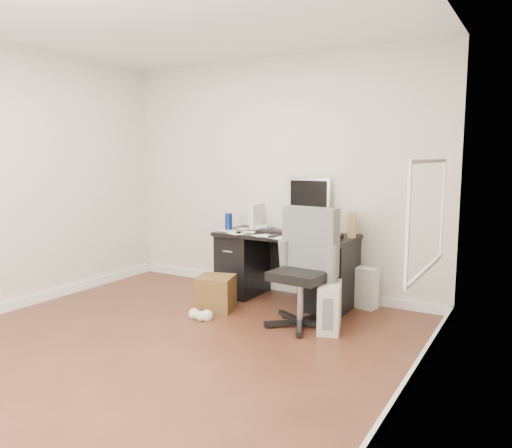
{
  "coord_description": "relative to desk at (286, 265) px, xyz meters",
  "views": [
    {
      "loc": [
        2.71,
        -3.14,
        1.58
      ],
      "look_at": [
        0.19,
        1.2,
        0.9
      ],
      "focal_mm": 35.0,
      "sensor_mm": 36.0,
      "label": 1
    }
  ],
  "objects": [
    {
      "name": "ground",
      "position": [
        -0.3,
        -1.65,
        -0.4
      ],
      "size": [
        4.0,
        4.0,
        0.0
      ],
      "primitive_type": "plane",
      "color": "#472317",
      "rests_on": "ground"
    },
    {
      "name": "room_shell",
      "position": [
        -0.27,
        -1.62,
        1.26
      ],
      "size": [
        4.02,
        4.02,
        2.71
      ],
      "color": "beige",
      "rests_on": "ground"
    },
    {
      "name": "desk",
      "position": [
        0.0,
        0.0,
        0.0
      ],
      "size": [
        1.5,
        0.7,
        0.75
      ],
      "color": "black",
      "rests_on": "ground"
    },
    {
      "name": "loose_papers",
      "position": [
        -0.2,
        -0.05,
        0.35
      ],
      "size": [
        1.1,
        0.6,
        0.0
      ],
      "primitive_type": null,
      "color": "silver",
      "rests_on": "desk"
    },
    {
      "name": "lcd_monitor",
      "position": [
        0.16,
        0.25,
        0.65
      ],
      "size": [
        0.49,
        0.3,
        0.61
      ],
      "primitive_type": null,
      "rotation": [
        0.0,
        0.0,
        0.05
      ],
      "color": "silver",
      "rests_on": "desk"
    },
    {
      "name": "keyboard",
      "position": [
        -0.08,
        -0.01,
        0.36
      ],
      "size": [
        0.51,
        0.2,
        0.03
      ],
      "primitive_type": "cube",
      "rotation": [
        0.0,
        0.0,
        0.07
      ],
      "color": "black",
      "rests_on": "desk"
    },
    {
      "name": "computer_mouse",
      "position": [
        0.25,
        -0.03,
        0.38
      ],
      "size": [
        0.07,
        0.07,
        0.06
      ],
      "primitive_type": "sphere",
      "rotation": [
        0.0,
        0.0,
        0.21
      ],
      "color": "silver",
      "rests_on": "desk"
    },
    {
      "name": "travel_mug",
      "position": [
        -0.69,
        -0.08,
        0.45
      ],
      "size": [
        0.11,
        0.11,
        0.19
      ],
      "primitive_type": "cylinder",
      "rotation": [
        0.0,
        0.0,
        -0.3
      ],
      "color": "navy",
      "rests_on": "desk"
    },
    {
      "name": "white_binder",
      "position": [
        -0.46,
        0.16,
        0.49
      ],
      "size": [
        0.12,
        0.25,
        0.28
      ],
      "primitive_type": "cube",
      "rotation": [
        0.0,
        0.0,
        0.02
      ],
      "color": "silver",
      "rests_on": "desk"
    },
    {
      "name": "magazine_file",
      "position": [
        0.69,
        0.16,
        0.48
      ],
      "size": [
        0.16,
        0.24,
        0.25
      ],
      "primitive_type": "cube",
      "rotation": [
        0.0,
        0.0,
        0.28
      ],
      "color": "olive",
      "rests_on": "desk"
    },
    {
      "name": "pen_cup",
      "position": [
        0.46,
        0.13,
        0.46
      ],
      "size": [
        0.11,
        0.11,
        0.23
      ],
      "primitive_type": null,
      "rotation": [
        0.0,
        0.0,
        0.16
      ],
      "color": "brown",
      "rests_on": "desk"
    },
    {
      "name": "yellow_book",
      "position": [
        0.55,
        -0.11,
        0.37
      ],
      "size": [
        0.2,
        0.25,
        0.04
      ],
      "primitive_type": "cube",
      "rotation": [
        0.0,
        0.0,
        -0.0
      ],
      "color": "gold",
      "rests_on": "desk"
    },
    {
      "name": "paper_remote",
      "position": [
        0.01,
        -0.28,
        0.36
      ],
      "size": [
        0.31,
        0.28,
        0.02
      ],
      "primitive_type": null,
      "rotation": [
        0.0,
        0.0,
        -0.32
      ],
      "color": "silver",
      "rests_on": "desk"
    },
    {
      "name": "office_chair",
      "position": [
        0.5,
        -0.68,
        0.15
      ],
      "size": [
        0.68,
        0.68,
        1.11
      ],
      "primitive_type": null,
      "rotation": [
        0.0,
        0.0,
        -0.09
      ],
      "color": "#585B58",
      "rests_on": "ground"
    },
    {
      "name": "pc_tower",
      "position": [
        0.77,
        -0.63,
        -0.18
      ],
      "size": [
        0.31,
        0.47,
        0.43
      ],
      "primitive_type": "cube",
      "rotation": [
        0.0,
        0.0,
        0.31
      ],
      "color": "beige",
      "rests_on": "ground"
    },
    {
      "name": "shopping_bag",
      "position": [
        0.81,
        0.19,
        -0.18
      ],
      "size": [
        0.35,
        0.28,
        0.43
      ],
      "primitive_type": "cube",
      "rotation": [
        0.0,
        0.0,
        -0.19
      ],
      "color": "white",
      "rests_on": "ground"
    },
    {
      "name": "wicker_basket",
      "position": [
        -0.47,
        -0.67,
        -0.22
      ],
      "size": [
        0.44,
        0.44,
        0.36
      ],
      "primitive_type": "cube",
      "rotation": [
        0.0,
        0.0,
        0.3
      ],
      "color": "#533419",
      "rests_on": "ground"
    },
    {
      "name": "desk_printer",
      "position": [
        -0.71,
        -0.28,
        -0.31
      ],
      "size": [
        0.34,
        0.3,
        0.17
      ],
      "primitive_type": "cube",
      "rotation": [
        0.0,
        0.0,
        -0.23
      ],
      "color": "#5D5D61",
      "rests_on": "ground"
    }
  ]
}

